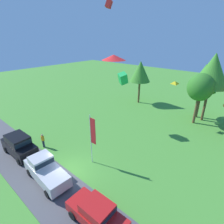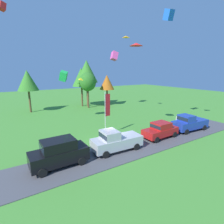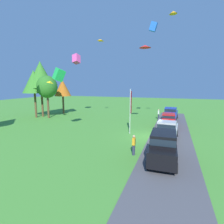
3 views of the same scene
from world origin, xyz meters
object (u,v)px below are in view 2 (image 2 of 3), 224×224
object	(u,v)px
kite_diamond_trailing_tail	(81,79)
tree_right_of_center	(88,82)
tree_lone_near	(28,81)
kite_box_over_trees	(2,6)
car_pickup_mid_row	(115,141)
tree_left_of_center	(81,77)
tree_far_right	(107,82)
kite_box_mid_center	(114,56)
kite_diamond_high_left	(126,37)
kite_delta_low_drifter	(136,44)
kite_box_near_flag	(169,15)
tree_far_left	(87,71)
flag_banner	(107,108)
car_suv_far_end	(59,152)
person_watching_sky	(177,121)
car_sedan_near_entrance	(161,130)
kite_box_high_right	(63,76)
person_beside_suv	(59,145)
car_pickup_by_flagpole	(189,123)

from	to	relation	value
kite_diamond_trailing_tail	tree_right_of_center	bearing A→B (deg)	47.76
tree_lone_near	kite_box_over_trees	size ratio (longest dim) A/B	7.71
tree_right_of_center	kite_box_over_trees	distance (m)	17.73
car_pickup_mid_row	tree_left_of_center	xyz separation A→B (m)	(5.99, 22.63, 5.19)
tree_far_right	kite_box_mid_center	world-z (taller)	kite_box_mid_center
tree_left_of_center	kite_box_mid_center	xyz separation A→B (m)	(4.73, -5.73, 4.21)
tree_far_right	kite_diamond_high_left	size ratio (longest dim) A/B	7.28
kite_delta_low_drifter	kite_box_near_flag	distance (m)	5.97
car_pickup_mid_row	tree_lone_near	distance (m)	23.27
tree_right_of_center	tree_far_left	size ratio (longest dim) A/B	0.74
tree_far_right	kite_diamond_high_left	bearing A→B (deg)	-100.04
kite_box_mid_center	flag_banner	bearing A→B (deg)	-125.92
car_suv_far_end	person_watching_sky	bearing A→B (deg)	5.88
car_suv_far_end	tree_lone_near	world-z (taller)	tree_lone_near
car_sedan_near_entrance	kite_box_high_right	bearing A→B (deg)	120.95
car_sedan_near_entrance	kite_box_near_flag	bearing A→B (deg)	41.12
car_suv_far_end	kite_box_high_right	distance (m)	14.16
flag_banner	kite_delta_low_drifter	size ratio (longest dim) A/B	3.51
car_sedan_near_entrance	kite_diamond_trailing_tail	world-z (taller)	kite_diamond_trailing_tail
person_watching_sky	tree_far_right	distance (m)	19.06
car_suv_far_end	person_beside_suv	xyz separation A→B (m)	(0.61, 2.36, -0.42)
tree_far_left	flag_banner	world-z (taller)	tree_far_left
person_beside_suv	kite_box_near_flag	size ratio (longest dim) A/B	1.37
kite_box_mid_center	person_watching_sky	bearing A→B (deg)	-86.68
tree_right_of_center	car_pickup_mid_row	bearing A→B (deg)	-107.44
kite_diamond_high_left	tree_far_right	bearing A→B (deg)	79.96
kite_diamond_high_left	kite_diamond_trailing_tail	world-z (taller)	kite_diamond_high_left
car_suv_far_end	tree_right_of_center	world-z (taller)	tree_right_of_center
car_pickup_by_flagpole	tree_far_right	xyz separation A→B (m)	(-0.33, 20.53, 4.04)
tree_left_of_center	tree_right_of_center	world-z (taller)	tree_left_of_center
kite_box_mid_center	tree_far_right	bearing A→B (deg)	84.41
tree_right_of_center	tree_far_right	world-z (taller)	tree_right_of_center
kite_box_near_flag	kite_diamond_trailing_tail	bearing A→B (deg)	112.02
person_watching_sky	car_pickup_mid_row	bearing A→B (deg)	-171.00
person_beside_suv	kite_box_high_right	xyz separation A→B (m)	(3.82, 9.84, 6.07)
car_sedan_near_entrance	tree_lone_near	distance (m)	25.25
tree_far_right	car_sedan_near_entrance	bearing A→B (deg)	-103.08
tree_right_of_center	kite_box_near_flag	size ratio (longest dim) A/B	5.89
car_suv_far_end	kite_delta_low_drifter	distance (m)	14.38
car_pickup_mid_row	kite_diamond_trailing_tail	distance (m)	18.56
flag_banner	tree_far_left	bearing A→B (deg)	73.00
car_sedan_near_entrance	kite_box_high_right	world-z (taller)	kite_box_high_right
tree_far_right	car_pickup_by_flagpole	bearing A→B (deg)	-89.08
tree_lone_near	car_pickup_by_flagpole	bearing A→B (deg)	-54.43
person_beside_suv	person_watching_sky	bearing A→B (deg)	-2.13
kite_delta_low_drifter	person_beside_suv	bearing A→B (deg)	-174.75
person_watching_sky	kite_box_high_right	distance (m)	17.45
tree_far_right	kite_box_near_flag	distance (m)	19.76
person_beside_suv	tree_left_of_center	world-z (taller)	tree_left_of_center
tree_far_left	kite_box_over_trees	distance (m)	17.54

